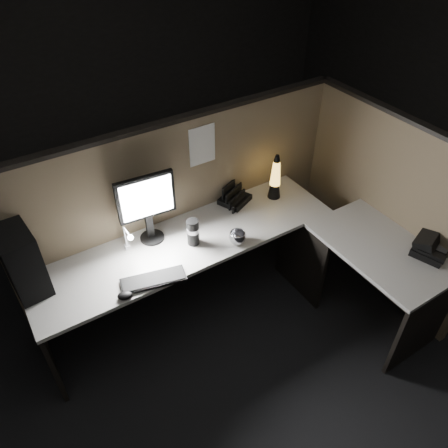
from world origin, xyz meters
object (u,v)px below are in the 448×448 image
keyboard (153,280)px  lava_lamp (275,180)px  pc_tower (18,256)px  monitor (147,202)px  desk_phone (430,246)px

keyboard → lava_lamp: size_ratio=1.08×
pc_tower → keyboard: pc_tower is taller
monitor → lava_lamp: 1.08m
monitor → desk_phone: bearing=-32.0°
keyboard → desk_phone: 1.93m
monitor → keyboard: monitor is taller
pc_tower → desk_phone: size_ratio=1.52×
lava_lamp → keyboard: bearing=-165.1°
monitor → keyboard: bearing=-108.5°
pc_tower → lava_lamp: pc_tower is taller
pc_tower → lava_lamp: size_ratio=1.18×
keyboard → desk_phone: bearing=-10.0°
desk_phone → keyboard: bearing=137.4°
lava_lamp → desk_phone: bearing=-65.0°
keyboard → desk_phone: size_ratio=1.40×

